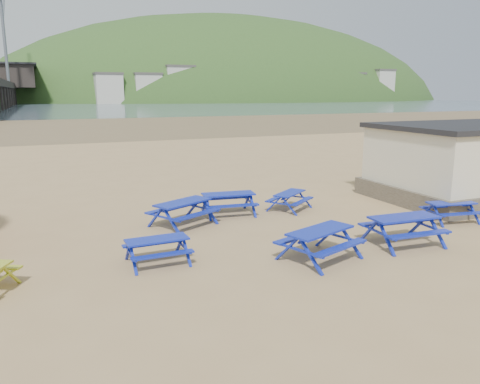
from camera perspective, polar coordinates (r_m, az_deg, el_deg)
name	(u,v)px	position (r m, az deg, el deg)	size (l,w,h in m)	color
ground	(251,231)	(15.28, 1.32, -4.84)	(400.00, 400.00, 0.00)	tan
wet_sand	(89,125)	(68.74, -17.97, 7.81)	(400.00, 400.00, 0.00)	olive
sea	(58,105)	(183.48, -21.30, 9.90)	(400.00, 400.00, 0.00)	#42535F
picnic_table_blue_a	(183,213)	(15.96, -6.95, -2.62)	(2.52, 2.35, 0.84)	#071A9D
picnic_table_blue_b	(228,204)	(17.29, -1.42, -1.45)	(2.09, 1.77, 0.80)	#071A9D
picnic_table_blue_c	(289,201)	(18.10, 6.05, -1.10)	(2.08, 2.01, 0.68)	#071A9D
picnic_table_blue_d	(157,251)	(12.63, -10.04, -7.08)	(1.66, 1.36, 0.68)	#071A9D
picnic_table_blue_e	(320,244)	(12.87, 9.70, -6.31)	(2.44, 2.20, 0.84)	#071A9D
picnic_table_blue_f	(403,230)	(14.71, 19.27, -4.45)	(2.15, 1.77, 0.87)	#071A9D
amenity_block	(467,161)	(22.04, 25.98, 3.36)	(7.40, 5.40, 3.15)	#665B4C
pier	(2,89)	(191.94, -26.98, 11.12)	(24.00, 220.00, 39.29)	black
headland_town	(229,118)	(261.68, -1.31, 8.95)	(264.00, 144.00, 108.00)	#2D4C1E
picnic_table_blue_g	(450,212)	(17.95, 24.28, -2.21)	(1.85, 1.59, 0.69)	#071A9D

